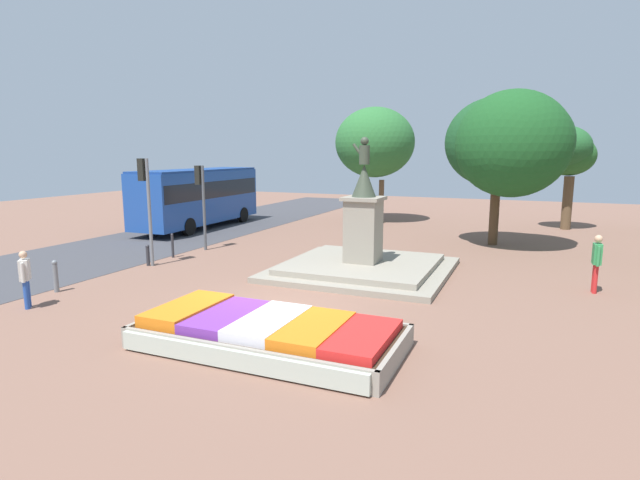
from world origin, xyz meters
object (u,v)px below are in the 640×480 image
object	(u,v)px
pedestrian_with_handbag	(25,276)
kerb_bollard_mid_a	(56,275)
city_bus	(198,194)
traffic_light_far_corner	(201,191)
statue_monument	(363,255)
traffic_light_mid_block	(146,192)
flower_planter	(266,333)
kerb_bollard_north	(173,245)
pedestrian_near_planter	(597,259)
kerb_bollard_mid_b	(148,255)

from	to	relation	value
pedestrian_with_handbag	kerb_bollard_mid_a	world-z (taller)	pedestrian_with_handbag
city_bus	kerb_bollard_mid_a	bearing A→B (deg)	-72.14
traffic_light_far_corner	city_bus	xyz separation A→B (m)	(-4.08, 5.26, -0.66)
statue_monument	traffic_light_mid_block	size ratio (longest dim) A/B	1.49
flower_planter	statue_monument	distance (m)	7.36
statue_monument	traffic_light_far_corner	bearing A→B (deg)	170.75
flower_planter	kerb_bollard_north	world-z (taller)	kerb_bollard_north
pedestrian_near_planter	traffic_light_mid_block	bearing A→B (deg)	-171.15
kerb_bollard_north	kerb_bollard_mid_b	bearing A→B (deg)	-85.44
traffic_light_far_corner	pedestrian_near_planter	world-z (taller)	traffic_light_far_corner
pedestrian_with_handbag	kerb_bollard_mid_a	size ratio (longest dim) A/B	1.60
city_bus	traffic_light_mid_block	bearing A→B (deg)	-64.38
traffic_light_mid_block	kerb_bollard_north	bearing A→B (deg)	97.02
kerb_bollard_mid_a	pedestrian_with_handbag	bearing A→B (deg)	-65.08
city_bus	pedestrian_with_handbag	world-z (taller)	city_bus
traffic_light_far_corner	pedestrian_near_planter	bearing A→B (deg)	-4.06
pedestrian_with_handbag	kerb_bollard_mid_a	xyz separation A→B (m)	(-0.67, 1.44, -0.38)
kerb_bollard_mid_a	kerb_bollard_north	bearing A→B (deg)	90.99
traffic_light_mid_block	kerb_bollard_mid_a	bearing A→B (deg)	-91.34
pedestrian_near_planter	kerb_bollard_mid_b	size ratio (longest dim) A/B	2.19
statue_monument	kerb_bollard_north	xyz separation A→B (m)	(-7.76, -0.60, -0.11)
flower_planter	city_bus	size ratio (longest dim) A/B	0.63
statue_monument	kerb_bollard_mid_b	size ratio (longest dim) A/B	7.33
kerb_bollard_mid_b	pedestrian_with_handbag	bearing A→B (deg)	-83.16
pedestrian_with_handbag	traffic_light_far_corner	bearing A→B (deg)	94.11
traffic_light_far_corner	kerb_bollard_mid_b	world-z (taller)	traffic_light_far_corner
traffic_light_mid_block	pedestrian_near_planter	world-z (taller)	traffic_light_mid_block
traffic_light_far_corner	pedestrian_with_handbag	bearing A→B (deg)	-85.89
pedestrian_near_planter	kerb_bollard_mid_b	xyz separation A→B (m)	(-14.82, -2.33, -0.60)
kerb_bollard_mid_a	kerb_bollard_mid_b	world-z (taller)	kerb_bollard_mid_a
kerb_bollard_mid_a	traffic_light_far_corner	bearing A→B (deg)	89.66
flower_planter	traffic_light_far_corner	bearing A→B (deg)	132.46
city_bus	traffic_light_far_corner	bearing A→B (deg)	-52.22
city_bus	pedestrian_with_handbag	xyz separation A→B (m)	(4.70, -13.96, -0.97)
traffic_light_mid_block	kerb_bollard_mid_a	xyz separation A→B (m)	(-0.09, -3.92, -2.23)
pedestrian_with_handbag	kerb_bollard_mid_a	bearing A→B (deg)	114.92
traffic_light_mid_block	city_bus	size ratio (longest dim) A/B	0.43
traffic_light_mid_block	kerb_bollard_north	distance (m)	2.70
kerb_bollard_mid_a	city_bus	bearing A→B (deg)	107.86
pedestrian_with_handbag	traffic_light_mid_block	bearing A→B (deg)	96.13
statue_monument	traffic_light_mid_block	world-z (taller)	statue_monument
kerb_bollard_north	pedestrian_with_handbag	bearing A→B (deg)	-83.67
city_bus	kerb_bollard_mid_b	world-z (taller)	city_bus
pedestrian_near_planter	kerb_bollard_mid_a	world-z (taller)	pedestrian_near_planter
traffic_light_mid_block	pedestrian_with_handbag	bearing A→B (deg)	-83.87
traffic_light_mid_block	traffic_light_far_corner	size ratio (longest dim) A/B	1.09
kerb_bollard_mid_a	kerb_bollard_north	distance (m)	5.42
traffic_light_far_corner	kerb_bollard_north	xyz separation A→B (m)	(-0.14, -1.84, -2.02)
flower_planter	kerb_bollard_mid_b	world-z (taller)	kerb_bollard_mid_b
kerb_bollard_north	traffic_light_far_corner	bearing A→B (deg)	85.77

